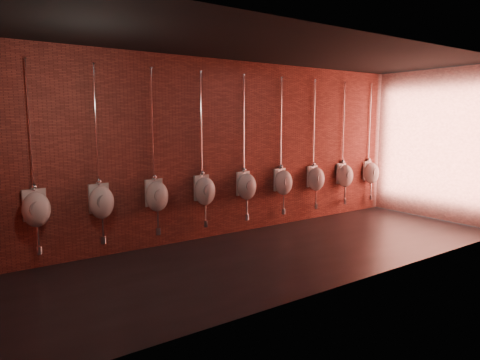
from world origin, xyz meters
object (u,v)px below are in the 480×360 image
object	(u,v)px
urinal_0	(36,208)
urinal_8	(371,172)
urinal_3	(205,190)
urinal_1	(101,201)
urinal_2	(157,195)
urinal_6	(316,178)
urinal_7	(345,175)
urinal_5	(283,182)
urinal_4	(247,186)

from	to	relation	value
urinal_0	urinal_8	bearing A→B (deg)	0.00
urinal_0	urinal_3	distance (m)	2.73
urinal_3	urinal_1	bearing A→B (deg)	180.00
urinal_2	urinal_3	size ratio (longest dim) A/B	1.00
urinal_1	urinal_3	distance (m)	1.82
urinal_6	urinal_7	size ratio (longest dim) A/B	1.00
urinal_5	urinal_7	size ratio (longest dim) A/B	1.00
urinal_3	urinal_5	world-z (taller)	same
urinal_3	urinal_8	world-z (taller)	same
urinal_2	urinal_0	bearing A→B (deg)	180.00
urinal_2	urinal_5	xyz separation A→B (m)	(2.73, 0.00, 0.00)
urinal_5	urinal_6	distance (m)	0.91
urinal_3	urinal_5	distance (m)	1.82
urinal_4	urinal_7	bearing A→B (deg)	0.00
urinal_4	urinal_8	distance (m)	3.64
urinal_1	urinal_6	world-z (taller)	same
urinal_6	urinal_8	xyz separation A→B (m)	(1.82, 0.00, 0.00)
urinal_5	urinal_6	world-z (taller)	same
urinal_1	urinal_2	xyz separation A→B (m)	(0.91, 0.00, 0.00)
urinal_1	urinal_4	bearing A→B (deg)	0.00
urinal_2	urinal_6	xyz separation A→B (m)	(3.64, 0.00, 0.00)
urinal_8	urinal_6	bearing A→B (deg)	180.00
urinal_0	urinal_2	size ratio (longest dim) A/B	1.00
urinal_0	urinal_5	size ratio (longest dim) A/B	1.00
urinal_2	urinal_5	bearing A→B (deg)	0.00
urinal_0	urinal_7	size ratio (longest dim) A/B	1.00
urinal_1	urinal_7	xyz separation A→B (m)	(5.45, 0.00, 0.00)
urinal_0	urinal_1	distance (m)	0.91
urinal_0	urinal_2	bearing A→B (deg)	0.00
urinal_1	urinal_8	xyz separation A→B (m)	(6.36, 0.00, 0.00)
urinal_2	urinal_1	bearing A→B (deg)	180.00
urinal_3	urinal_7	xyz separation A→B (m)	(3.64, 0.00, 0.00)
urinal_0	urinal_1	world-z (taller)	same
urinal_6	urinal_7	world-z (taller)	same
urinal_3	urinal_4	size ratio (longest dim) A/B	1.00
urinal_3	urinal_4	world-z (taller)	same
urinal_0	urinal_1	bearing A→B (deg)	0.00
urinal_5	urinal_4	bearing A→B (deg)	180.00
urinal_3	urinal_7	bearing A→B (deg)	0.00
urinal_4	urinal_8	size ratio (longest dim) A/B	1.00
urinal_7	urinal_1	bearing A→B (deg)	180.00
urinal_5	urinal_8	bearing A→B (deg)	0.00
urinal_2	urinal_6	world-z (taller)	same
urinal_4	urinal_7	world-z (taller)	same
urinal_0	urinal_6	xyz separation A→B (m)	(5.45, 0.00, 0.00)
urinal_0	urinal_1	size ratio (longest dim) A/B	1.00
urinal_4	urinal_1	bearing A→B (deg)	180.00
urinal_1	urinal_8	distance (m)	6.36
urinal_1	urinal_4	world-z (taller)	same
urinal_6	urinal_0	bearing A→B (deg)	180.00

